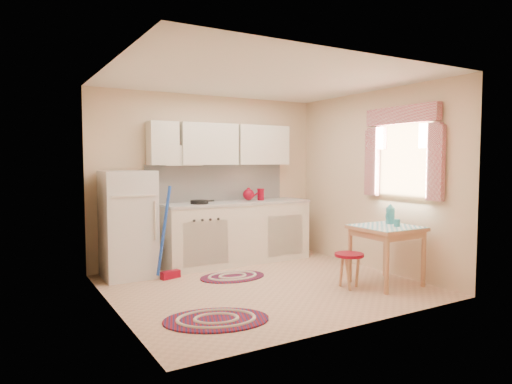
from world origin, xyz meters
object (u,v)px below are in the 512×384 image
at_px(table, 386,255).
at_px(stool, 349,271).
at_px(base_cabinets, 237,233).
at_px(fridge, 128,224).

relative_size(table, stool, 1.71).
height_order(base_cabinets, table, base_cabinets).
bearing_deg(fridge, stool, -40.60).
bearing_deg(base_cabinets, fridge, -178.24).
distance_m(base_cabinets, stool, 1.98).
relative_size(base_cabinets, stool, 5.36).
height_order(base_cabinets, stool, base_cabinets).
height_order(fridge, stool, fridge).
xyz_separation_m(base_cabinets, stool, (0.53, -1.90, -0.23)).
xyz_separation_m(fridge, stool, (2.16, -1.85, -0.49)).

